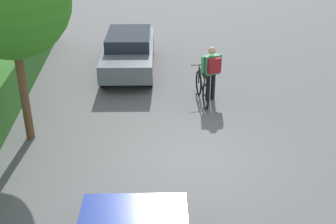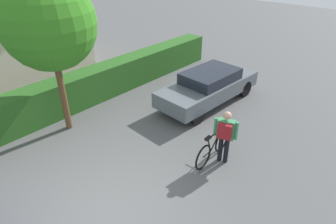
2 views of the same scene
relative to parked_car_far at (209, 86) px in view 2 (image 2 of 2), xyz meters
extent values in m
plane|color=#555555|center=(-6.01, -1.35, -0.70)|extent=(60.00, 60.00, 0.00)
cube|color=#295D1F|center=(-6.01, 3.53, -0.07)|extent=(19.64, 0.90, 1.27)
cube|color=beige|center=(-3.95, 8.85, 0.93)|extent=(6.95, 4.26, 3.27)
cube|color=slate|center=(-0.02, 0.00, -0.09)|extent=(4.51, 1.89, 0.57)
cube|color=#1E232D|center=(0.06, 0.00, 0.39)|extent=(2.26, 1.57, 0.41)
cylinder|color=black|center=(1.53, 0.64, -0.38)|extent=(0.66, 0.22, 0.65)
cylinder|color=black|center=(1.44, -0.81, -0.38)|extent=(0.66, 0.22, 0.65)
cylinder|color=black|center=(-1.48, 0.82, -0.38)|extent=(0.66, 0.22, 0.65)
cylinder|color=black|center=(-1.56, -0.64, -0.38)|extent=(0.66, 0.22, 0.65)
torus|color=black|center=(-2.31, -2.09, -0.33)|extent=(0.75, 0.09, 0.75)
torus|color=black|center=(-3.33, -2.14, -0.33)|extent=(0.75, 0.09, 0.75)
cylinder|color=black|center=(-2.62, -2.10, -0.07)|extent=(0.66, 0.07, 0.60)
cylinder|color=black|center=(-3.04, -2.12, -0.09)|extent=(0.24, 0.05, 0.54)
cylinder|color=black|center=(-2.75, -2.11, 0.17)|extent=(0.79, 0.08, 0.06)
cylinder|color=black|center=(-3.13, -2.13, -0.34)|extent=(0.39, 0.06, 0.05)
cylinder|color=black|center=(-2.31, -2.09, -0.06)|extent=(0.04, 0.04, 0.55)
cube|color=black|center=(-3.15, -2.13, 0.21)|extent=(0.22, 0.11, 0.06)
cylinder|color=black|center=(-2.31, -2.09, 0.25)|extent=(0.05, 0.50, 0.03)
cylinder|color=black|center=(-2.72, -2.30, -0.30)|extent=(0.13, 0.13, 0.80)
cylinder|color=black|center=(-2.67, -2.46, -0.30)|extent=(0.13, 0.13, 0.80)
cube|color=#3F8C59|center=(-2.70, -2.38, 0.38)|extent=(0.35, 0.51, 0.57)
sphere|color=tan|center=(-2.70, -2.38, 0.81)|extent=(0.22, 0.22, 0.22)
cylinder|color=#3F8C59|center=(-2.79, -2.11, 0.40)|extent=(0.09, 0.09, 0.54)
cylinder|color=#3F8C59|center=(-2.60, -2.65, 0.40)|extent=(0.09, 0.09, 0.54)
cube|color=maroon|center=(-2.85, -2.43, 0.41)|extent=(0.28, 0.41, 0.43)
cylinder|color=brown|center=(-4.65, 2.47, 0.63)|extent=(0.20, 0.20, 2.67)
sphere|color=#33801E|center=(-4.65, 2.47, 2.78)|extent=(2.71, 2.71, 2.71)
camera|label=1|loc=(-14.46, -0.22, 4.74)|focal=46.96mm
camera|label=2|loc=(-8.58, -5.52, 4.68)|focal=30.82mm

